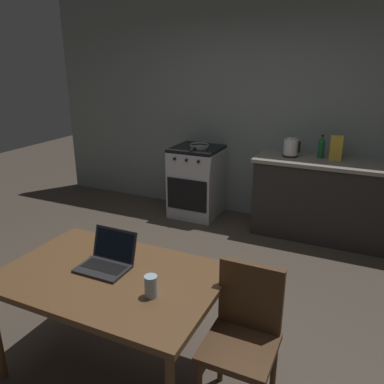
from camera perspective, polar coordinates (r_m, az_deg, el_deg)
name	(u,v)px	position (r m, az deg, el deg)	size (l,w,h in m)	color
ground_plane	(163,308)	(3.41, -4.25, -16.69)	(12.00, 12.00, 0.00)	#473D33
back_wall	(276,108)	(4.92, 12.32, 12.02)	(6.40, 0.10, 2.83)	gray
kitchen_counter	(350,202)	(4.68, 22.30, -1.44)	(2.16, 0.64, 0.92)	#282623
stove_oven	(197,181)	(5.08, 0.69, 1.57)	(0.60, 0.62, 0.92)	#B7BABF
dining_table	(111,283)	(2.55, -11.87, -13.01)	(1.37, 0.90, 0.72)	brown
chair	(244,331)	(2.37, 7.66, -19.61)	(0.40, 0.40, 0.89)	#4C331E
laptop	(107,261)	(2.58, -12.48, -9.85)	(0.32, 0.29, 0.22)	#232326
electric_kettle	(291,148)	(4.59, 14.38, 6.36)	(0.19, 0.17, 0.22)	black
frying_pan	(199,146)	(4.91, 1.05, 6.82)	(0.25, 0.42, 0.05)	gray
drinking_glass	(151,286)	(2.24, -6.08, -13.66)	(0.08, 0.08, 0.13)	#99B7C6
cereal_box	(336,148)	(4.55, 20.53, 6.10)	(0.13, 0.05, 0.28)	gold
bottle_b	(321,147)	(4.62, 18.55, 6.31)	(0.07, 0.07, 0.26)	#19592D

